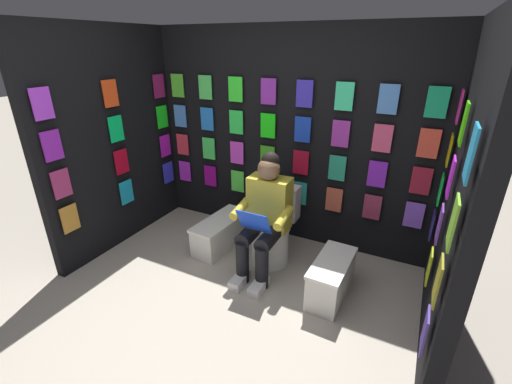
% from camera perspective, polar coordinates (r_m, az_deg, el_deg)
% --- Properties ---
extents(ground_plane, '(30.00, 30.00, 0.00)m').
position_cam_1_polar(ground_plane, '(2.95, -9.96, -22.23)').
color(ground_plane, '#B2A899').
extents(display_wall_back, '(3.22, 0.14, 2.28)m').
position_cam_1_polar(display_wall_back, '(3.76, 5.24, 8.74)').
color(display_wall_back, black).
rests_on(display_wall_back, ground).
extents(display_wall_left, '(0.14, 1.75, 2.28)m').
position_cam_1_polar(display_wall_left, '(2.66, 30.83, -1.02)').
color(display_wall_left, black).
rests_on(display_wall_left, ground).
extents(display_wall_right, '(0.14, 1.75, 2.28)m').
position_cam_1_polar(display_wall_right, '(3.95, -22.75, 7.75)').
color(display_wall_right, black).
rests_on(display_wall_right, ground).
extents(toilet, '(0.41, 0.56, 0.77)m').
position_cam_1_polar(toilet, '(3.55, 2.89, -6.37)').
color(toilet, white).
rests_on(toilet, ground).
extents(person_reading, '(0.53, 0.68, 1.19)m').
position_cam_1_polar(person_reading, '(3.24, 1.39, -3.97)').
color(person_reading, gold).
rests_on(person_reading, ground).
extents(comic_longbox_near, '(0.37, 0.76, 0.33)m').
position_cam_1_polar(comic_longbox_near, '(3.84, -5.84, -6.74)').
color(comic_longbox_near, white).
rests_on(comic_longbox_near, ground).
extents(comic_longbox_far, '(0.31, 0.65, 0.37)m').
position_cam_1_polar(comic_longbox_far, '(3.19, 12.37, -13.83)').
color(comic_longbox_far, white).
rests_on(comic_longbox_far, ground).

